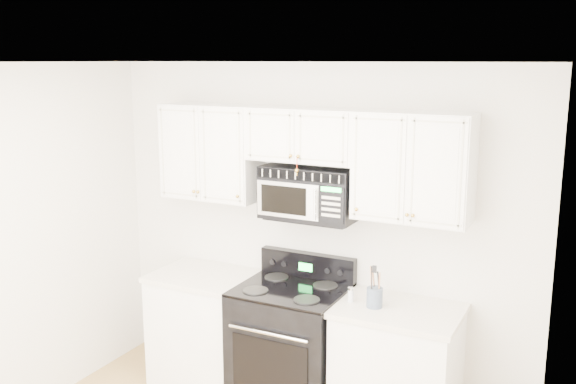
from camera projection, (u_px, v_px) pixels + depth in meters
The scene contains 9 objects.
room at pixel (180, 307), 3.48m from camera, with size 3.51×3.51×2.61m.
base_cabinet_left at pixel (209, 331), 5.27m from camera, with size 0.86×0.65×0.92m.
base_cabinet_right at pixel (397, 373), 4.56m from camera, with size 0.86×0.65×0.92m.
range at pixel (291, 344), 4.90m from camera, with size 0.79×0.72×1.13m.
upper_cabinets at pixel (305, 154), 4.74m from camera, with size 2.44×0.37×0.75m.
microwave at pixel (310, 193), 4.76m from camera, with size 0.71×0.40×0.39m.
utensil_crock at pixel (375, 296), 4.46m from camera, with size 0.11×0.11×0.30m.
shaker_salt at pixel (351, 295), 4.57m from camera, with size 0.04×0.04×0.11m.
shaker_pepper at pixel (377, 302), 4.44m from camera, with size 0.04×0.04×0.09m.
Camera 1 is at (2.00, -2.67, 2.62)m, focal length 40.00 mm.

